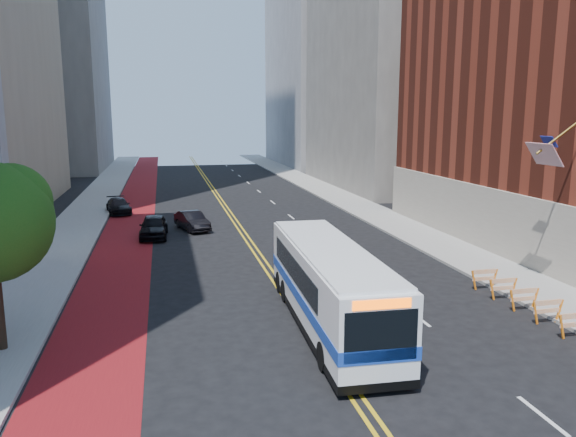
% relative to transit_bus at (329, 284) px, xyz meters
% --- Properties ---
extents(ground, '(160.00, 160.00, 0.00)m').
position_rel_transit_bus_xyz_m(ground, '(-0.85, -6.00, -1.71)').
color(ground, black).
rests_on(ground, ground).
extents(sidewalk_left, '(4.00, 140.00, 0.15)m').
position_rel_transit_bus_xyz_m(sidewalk_left, '(-12.85, 24.00, -1.64)').
color(sidewalk_left, gray).
rests_on(sidewalk_left, ground).
extents(sidewalk_right, '(4.00, 140.00, 0.15)m').
position_rel_transit_bus_xyz_m(sidewalk_right, '(11.15, 24.00, -1.64)').
color(sidewalk_right, gray).
rests_on(sidewalk_right, ground).
extents(bus_lane_paint, '(3.60, 140.00, 0.01)m').
position_rel_transit_bus_xyz_m(bus_lane_paint, '(-8.95, 24.00, -1.71)').
color(bus_lane_paint, maroon).
rests_on(bus_lane_paint, ground).
extents(center_line_inner, '(0.14, 140.00, 0.01)m').
position_rel_transit_bus_xyz_m(center_line_inner, '(-1.03, 24.00, -1.71)').
color(center_line_inner, gold).
rests_on(center_line_inner, ground).
extents(center_line_outer, '(0.14, 140.00, 0.01)m').
position_rel_transit_bus_xyz_m(center_line_outer, '(-0.67, 24.00, -1.71)').
color(center_line_outer, gold).
rests_on(center_line_outer, ground).
extents(lane_dashes, '(0.14, 98.20, 0.01)m').
position_rel_transit_bus_xyz_m(lane_dashes, '(3.95, 32.00, -1.70)').
color(lane_dashes, silver).
rests_on(lane_dashes, ground).
extents(midrise_right_near, '(18.00, 26.00, 40.00)m').
position_rel_transit_bus_xyz_m(midrise_right_near, '(22.15, 42.00, 18.29)').
color(midrise_right_near, slate).
rests_on(midrise_right_near, ground).
extents(construction_barriers, '(1.42, 10.91, 1.00)m').
position_rel_transit_bus_xyz_m(construction_barriers, '(8.75, -2.57, -1.03)').
color(construction_barriers, orange).
rests_on(construction_barriers, ground).
extents(transit_bus, '(3.03, 12.00, 3.28)m').
position_rel_transit_bus_xyz_m(transit_bus, '(0.00, 0.00, 0.00)').
color(transit_bus, white).
rests_on(transit_bus, ground).
extents(car_a, '(2.01, 4.60, 1.54)m').
position_rel_transit_bus_xyz_m(car_a, '(-7.09, 18.43, -0.94)').
color(car_a, black).
rests_on(car_a, ground).
extents(car_b, '(2.60, 4.39, 1.37)m').
position_rel_transit_bus_xyz_m(car_b, '(-4.36, 20.38, -1.03)').
color(car_b, black).
rests_on(car_b, ground).
extents(car_c, '(2.58, 4.68, 1.28)m').
position_rel_transit_bus_xyz_m(car_c, '(-10.15, 28.86, -1.07)').
color(car_c, black).
rests_on(car_c, ground).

